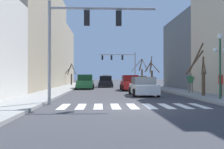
% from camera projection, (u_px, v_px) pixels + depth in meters
% --- Properties ---
extents(ground_plane, '(240.00, 240.00, 0.00)m').
position_uv_depth(ground_plane, '(134.00, 108.00, 13.22)').
color(ground_plane, '#38383D').
extents(sidewalk_left, '(2.77, 90.00, 0.15)m').
position_uv_depth(sidewalk_left, '(10.00, 107.00, 12.96)').
color(sidewalk_left, gray).
rests_on(sidewalk_left, ground_plane).
extents(building_row_left, '(6.00, 49.60, 13.38)m').
position_uv_depth(building_row_left, '(31.00, 45.00, 33.50)').
color(building_row_left, beige).
rests_on(building_row_left, ground_plane).
extents(crosswalk_stripes, '(7.65, 2.60, 0.01)m').
position_uv_depth(crosswalk_stripes, '(132.00, 106.00, 13.81)').
color(crosswalk_stripes, white).
rests_on(crosswalk_stripes, ground_plane).
extents(traffic_signal_near, '(6.07, 0.28, 5.82)m').
position_uv_depth(traffic_signal_near, '(81.00, 30.00, 14.72)').
color(traffic_signal_near, gray).
rests_on(traffic_signal_near, ground_plane).
extents(traffic_signal_far, '(6.70, 0.28, 5.92)m').
position_uv_depth(traffic_signal_far, '(121.00, 61.00, 47.48)').
color(traffic_signal_far, gray).
rests_on(traffic_signal_far, ground_plane).
extents(street_lamp_right_corner, '(0.95, 0.36, 4.15)m').
position_uv_depth(street_lamp_right_corner, '(220.00, 52.00, 16.60)').
color(street_lamp_right_corner, '#1E4C2D').
rests_on(street_lamp_right_corner, sidewalk_right).
extents(car_parked_left_far, '(1.97, 4.37, 1.80)m').
position_uv_depth(car_parked_left_far, '(106.00, 81.00, 46.22)').
color(car_parked_left_far, white).
rests_on(car_parked_left_far, ground_plane).
extents(car_parked_right_far, '(2.01, 4.74, 1.71)m').
position_uv_depth(car_parked_right_far, '(130.00, 83.00, 29.66)').
color(car_parked_right_far, red).
rests_on(car_parked_right_far, ground_plane).
extents(car_parked_right_mid, '(2.12, 4.27, 1.61)m').
position_uv_depth(car_parked_right_mid, '(139.00, 82.00, 36.17)').
color(car_parked_right_mid, '#A38423').
rests_on(car_parked_right_mid, ground_plane).
extents(car_driving_away_lane, '(2.12, 4.34, 1.62)m').
position_uv_depth(car_driving_away_lane, '(106.00, 82.00, 38.37)').
color(car_driving_away_lane, black).
rests_on(car_driving_away_lane, ground_plane).
extents(car_driving_toward_lane, '(2.08, 4.65, 1.53)m').
position_uv_depth(car_driving_toward_lane, '(143.00, 87.00, 21.60)').
color(car_driving_toward_lane, white).
rests_on(car_driving_toward_lane, ground_plane).
extents(car_at_intersection, '(2.15, 4.37, 1.80)m').
position_uv_depth(car_at_intersection, '(85.00, 82.00, 32.50)').
color(car_at_intersection, '#236B38').
rests_on(car_at_intersection, ground_plane).
extents(pedestrian_near_right_corner, '(0.75, 0.31, 1.74)m').
position_uv_depth(pedestrian_near_right_corner, '(191.00, 81.00, 23.10)').
color(pedestrian_near_right_corner, '#7A705B').
rests_on(pedestrian_near_right_corner, sidewalk_right).
extents(pedestrian_crossing_street, '(0.52, 0.68, 1.79)m').
position_uv_depth(pedestrian_crossing_street, '(221.00, 81.00, 18.92)').
color(pedestrian_crossing_street, '#4C4C51').
rests_on(pedestrian_crossing_street, sidewalk_right).
extents(street_tree_right_mid, '(2.04, 0.81, 3.60)m').
position_uv_depth(street_tree_right_mid, '(71.00, 75.00, 43.84)').
color(street_tree_right_mid, '#473828').
rests_on(street_tree_right_mid, sidewalk_left).
extents(street_tree_left_far, '(2.05, 2.09, 4.38)m').
position_uv_depth(street_tree_left_far, '(151.00, 74.00, 37.94)').
color(street_tree_left_far, brown).
rests_on(street_tree_left_far, sidewalk_right).
extents(street_tree_left_near, '(1.40, 1.84, 3.95)m').
position_uv_depth(street_tree_left_near, '(201.00, 72.00, 19.65)').
color(street_tree_left_near, brown).
rests_on(street_tree_left_near, sidewalk_right).
extents(street_tree_right_far, '(2.97, 2.27, 4.64)m').
position_uv_depth(street_tree_right_far, '(141.00, 72.00, 47.20)').
color(street_tree_right_far, brown).
rests_on(street_tree_right_far, sidewalk_right).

